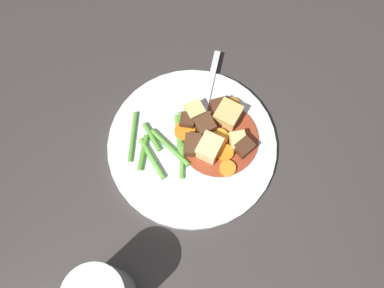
{
  "coord_description": "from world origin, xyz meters",
  "views": [
    {
      "loc": [
        -0.05,
        -0.22,
        0.63
      ],
      "look_at": [
        0.0,
        0.0,
        0.01
      ],
      "focal_mm": 38.42,
      "sensor_mm": 36.0,
      "label": 1
    }
  ],
  "objects_px": {
    "potato_chunk_2": "(228,115)",
    "meat_chunk_1": "(189,121)",
    "fork": "(207,99)",
    "potato_chunk_1": "(238,141)",
    "carrot_slice_0": "(228,169)",
    "carrot_slice_3": "(185,131)",
    "meat_chunk_4": "(192,145)",
    "dinner_plate": "(192,145)",
    "meat_chunk_0": "(205,126)",
    "potato_chunk_0": "(209,148)",
    "meat_chunk_3": "(220,106)",
    "carrot_slice_1": "(230,108)",
    "carrot_slice_4": "(225,153)",
    "potato_chunk_3": "(195,111)",
    "carrot_slice_2": "(219,137)",
    "meat_chunk_2": "(244,148)"
  },
  "relations": [
    {
      "from": "dinner_plate",
      "to": "carrot_slice_2",
      "type": "bearing_deg",
      "value": 0.1
    },
    {
      "from": "carrot_slice_2",
      "to": "meat_chunk_4",
      "type": "height_order",
      "value": "meat_chunk_4"
    },
    {
      "from": "dinner_plate",
      "to": "carrot_slice_2",
      "type": "xyz_separation_m",
      "value": [
        0.04,
        0.0,
        0.01
      ]
    },
    {
      "from": "carrot_slice_3",
      "to": "meat_chunk_0",
      "type": "distance_m",
      "value": 0.03
    },
    {
      "from": "carrot_slice_2",
      "to": "meat_chunk_0",
      "type": "bearing_deg",
      "value": 132.24
    },
    {
      "from": "carrot_slice_2",
      "to": "meat_chunk_1",
      "type": "relative_size",
      "value": 1.23
    },
    {
      "from": "carrot_slice_3",
      "to": "potato_chunk_3",
      "type": "relative_size",
      "value": 1.2
    },
    {
      "from": "fork",
      "to": "potato_chunk_1",
      "type": "bearing_deg",
      "value": -70.39
    },
    {
      "from": "meat_chunk_0",
      "to": "carrot_slice_2",
      "type": "bearing_deg",
      "value": -47.76
    },
    {
      "from": "potato_chunk_0",
      "to": "meat_chunk_0",
      "type": "relative_size",
      "value": 1.35
    },
    {
      "from": "meat_chunk_4",
      "to": "carrot_slice_3",
      "type": "bearing_deg",
      "value": 102.66
    },
    {
      "from": "meat_chunk_0",
      "to": "dinner_plate",
      "type": "bearing_deg",
      "value": -139.61
    },
    {
      "from": "carrot_slice_3",
      "to": "meat_chunk_0",
      "type": "xyz_separation_m",
      "value": [
        0.03,
        -0.0,
        0.01
      ]
    },
    {
      "from": "potato_chunk_1",
      "to": "potato_chunk_3",
      "type": "distance_m",
      "value": 0.08
    },
    {
      "from": "carrot_slice_0",
      "to": "meat_chunk_4",
      "type": "distance_m",
      "value": 0.07
    },
    {
      "from": "carrot_slice_4",
      "to": "potato_chunk_2",
      "type": "bearing_deg",
      "value": 72.23
    },
    {
      "from": "carrot_slice_1",
      "to": "carrot_slice_4",
      "type": "xyz_separation_m",
      "value": [
        -0.03,
        -0.07,
        -0.0
      ]
    },
    {
      "from": "carrot_slice_1",
      "to": "potato_chunk_0",
      "type": "height_order",
      "value": "potato_chunk_0"
    },
    {
      "from": "carrot_slice_0",
      "to": "potato_chunk_1",
      "type": "bearing_deg",
      "value": 56.88
    },
    {
      "from": "carrot_slice_0",
      "to": "carrot_slice_2",
      "type": "xyz_separation_m",
      "value": [
        -0.0,
        0.05,
        0.0
      ]
    },
    {
      "from": "dinner_plate",
      "to": "fork",
      "type": "xyz_separation_m",
      "value": [
        0.04,
        0.07,
        0.01
      ]
    },
    {
      "from": "potato_chunk_1",
      "to": "meat_chunk_3",
      "type": "relative_size",
      "value": 0.86
    },
    {
      "from": "meat_chunk_0",
      "to": "carrot_slice_4",
      "type": "bearing_deg",
      "value": -66.39
    },
    {
      "from": "meat_chunk_1",
      "to": "meat_chunk_4",
      "type": "height_order",
      "value": "meat_chunk_4"
    },
    {
      "from": "carrot_slice_4",
      "to": "meat_chunk_1",
      "type": "xyz_separation_m",
      "value": [
        -0.04,
        0.06,
        0.01
      ]
    },
    {
      "from": "dinner_plate",
      "to": "fork",
      "type": "relative_size",
      "value": 1.62
    },
    {
      "from": "potato_chunk_1",
      "to": "meat_chunk_4",
      "type": "bearing_deg",
      "value": 173.94
    },
    {
      "from": "dinner_plate",
      "to": "meat_chunk_4",
      "type": "height_order",
      "value": "meat_chunk_4"
    },
    {
      "from": "potato_chunk_3",
      "to": "meat_chunk_3",
      "type": "height_order",
      "value": "potato_chunk_3"
    },
    {
      "from": "meat_chunk_1",
      "to": "dinner_plate",
      "type": "bearing_deg",
      "value": -94.84
    },
    {
      "from": "meat_chunk_4",
      "to": "fork",
      "type": "relative_size",
      "value": 0.2
    },
    {
      "from": "carrot_slice_0",
      "to": "potato_chunk_2",
      "type": "xyz_separation_m",
      "value": [
        0.02,
        0.08,
        0.01
      ]
    },
    {
      "from": "potato_chunk_1",
      "to": "meat_chunk_2",
      "type": "distance_m",
      "value": 0.01
    },
    {
      "from": "carrot_slice_0",
      "to": "meat_chunk_3",
      "type": "bearing_deg",
      "value": 83.16
    },
    {
      "from": "potato_chunk_3",
      "to": "meat_chunk_3",
      "type": "bearing_deg",
      "value": 1.94
    },
    {
      "from": "carrot_slice_4",
      "to": "carrot_slice_2",
      "type": "bearing_deg",
      "value": 94.19
    },
    {
      "from": "meat_chunk_2",
      "to": "carrot_slice_4",
      "type": "bearing_deg",
      "value": -178.76
    },
    {
      "from": "potato_chunk_3",
      "to": "meat_chunk_4",
      "type": "bearing_deg",
      "value": -105.53
    },
    {
      "from": "potato_chunk_1",
      "to": "meat_chunk_0",
      "type": "height_order",
      "value": "meat_chunk_0"
    },
    {
      "from": "meat_chunk_3",
      "to": "meat_chunk_4",
      "type": "distance_m",
      "value": 0.08
    },
    {
      "from": "carrot_slice_0",
      "to": "carrot_slice_4",
      "type": "relative_size",
      "value": 0.91
    },
    {
      "from": "potato_chunk_0",
      "to": "meat_chunk_3",
      "type": "height_order",
      "value": "potato_chunk_0"
    },
    {
      "from": "carrot_slice_1",
      "to": "potato_chunk_0",
      "type": "relative_size",
      "value": 0.9
    },
    {
      "from": "meat_chunk_2",
      "to": "carrot_slice_1",
      "type": "bearing_deg",
      "value": 93.44
    },
    {
      "from": "carrot_slice_4",
      "to": "potato_chunk_0",
      "type": "bearing_deg",
      "value": 156.27
    },
    {
      "from": "carrot_slice_2",
      "to": "carrot_slice_3",
      "type": "relative_size",
      "value": 0.84
    },
    {
      "from": "carrot_slice_0",
      "to": "carrot_slice_3",
      "type": "height_order",
      "value": "same"
    },
    {
      "from": "potato_chunk_2",
      "to": "meat_chunk_1",
      "type": "height_order",
      "value": "potato_chunk_2"
    },
    {
      "from": "carrot_slice_0",
      "to": "fork",
      "type": "height_order",
      "value": "carrot_slice_0"
    },
    {
      "from": "potato_chunk_3",
      "to": "potato_chunk_2",
      "type": "bearing_deg",
      "value": -19.46
    }
  ]
}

